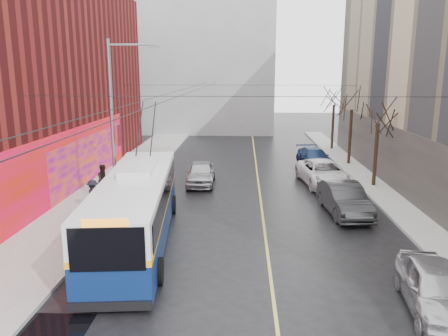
% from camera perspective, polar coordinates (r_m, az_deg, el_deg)
% --- Properties ---
extents(ground, '(140.00, 140.00, 0.00)m').
position_cam_1_polar(ground, '(14.18, 0.39, -18.94)').
color(ground, black).
rests_on(ground, ground).
extents(sidewalk_left, '(4.00, 60.00, 0.15)m').
position_cam_1_polar(sidewalk_left, '(26.56, -16.13, -4.04)').
color(sidewalk_left, gray).
rests_on(sidewalk_left, ground).
extents(sidewalk_right, '(2.00, 60.00, 0.15)m').
position_cam_1_polar(sidewalk_right, '(26.59, 21.28, -4.39)').
color(sidewalk_right, gray).
rests_on(sidewalk_right, ground).
extents(lane_line, '(0.12, 50.00, 0.01)m').
position_cam_1_polar(lane_line, '(27.14, 4.70, -3.39)').
color(lane_line, '#BFB74C').
rests_on(lane_line, ground).
extents(building_far, '(20.50, 12.10, 18.00)m').
position_cam_1_polar(building_far, '(57.47, -3.98, 14.02)').
color(building_far, gray).
rests_on(building_far, ground).
extents(streetlight_pole, '(2.65, 0.60, 9.00)m').
position_cam_1_polar(streetlight_pole, '(23.20, -14.02, 5.79)').
color(streetlight_pole, slate).
rests_on(streetlight_pole, ground).
extents(catenary_wires, '(18.00, 60.00, 0.22)m').
position_cam_1_polar(catenary_wires, '(27.06, -3.83, 9.99)').
color(catenary_wires, black).
extents(tree_near, '(3.20, 3.20, 6.40)m').
position_cam_1_polar(tree_near, '(29.47, 19.59, 7.03)').
color(tree_near, black).
rests_on(tree_near, ground).
extents(tree_mid, '(3.20, 3.20, 6.68)m').
position_cam_1_polar(tree_mid, '(36.19, 16.43, 8.55)').
color(tree_mid, black).
rests_on(tree_mid, ground).
extents(tree_far, '(3.20, 3.20, 6.57)m').
position_cam_1_polar(tree_far, '(43.01, 14.22, 9.06)').
color(tree_far, black).
rests_on(tree_far, ground).
extents(pigeons_flying, '(3.79, 2.16, 2.53)m').
position_cam_1_polar(pigeons_flying, '(21.77, -3.85, 12.62)').
color(pigeons_flying, slate).
extents(trolleybus, '(3.78, 12.39, 5.80)m').
position_cam_1_polar(trolleybus, '(19.44, -11.36, -5.08)').
color(trolleybus, '#0A1D4E').
rests_on(trolleybus, ground).
extents(parked_car_a, '(2.37, 4.76, 1.56)m').
position_cam_1_polar(parked_car_a, '(15.59, 25.94, -13.96)').
color(parked_car_a, '#AAABAF').
rests_on(parked_car_a, ground).
extents(parked_car_b, '(2.15, 5.14, 1.65)m').
position_cam_1_polar(parked_car_b, '(23.92, 15.43, -3.94)').
color(parked_car_b, '#2B2B2E').
rests_on(parked_car_b, ground).
extents(parked_car_c, '(3.38, 6.11, 1.62)m').
position_cam_1_polar(parked_car_c, '(29.74, 12.87, -0.66)').
color(parked_car_c, white).
rests_on(parked_car_c, ground).
extents(parked_car_d, '(2.71, 5.22, 1.45)m').
position_cam_1_polar(parked_car_d, '(35.51, 11.71, 1.36)').
color(parked_car_d, navy).
rests_on(parked_car_d, ground).
extents(following_car, '(1.91, 4.52, 1.53)m').
position_cam_1_polar(following_car, '(29.28, -3.03, -0.65)').
color(following_car, '#ACACB1').
rests_on(following_car, ground).
extents(pedestrian_a, '(0.51, 0.68, 1.72)m').
position_cam_1_polar(pedestrian_a, '(23.59, -15.08, -3.68)').
color(pedestrian_a, black).
rests_on(pedestrian_a, sidewalk_left).
extents(pedestrian_b, '(1.17, 1.15, 1.90)m').
position_cam_1_polar(pedestrian_b, '(26.86, -15.40, -1.56)').
color(pedestrian_b, black).
rests_on(pedestrian_b, sidewalk_left).
extents(pedestrian_c, '(0.96, 1.23, 1.68)m').
position_cam_1_polar(pedestrian_c, '(24.22, -16.73, -3.41)').
color(pedestrian_c, black).
rests_on(pedestrian_c, sidewalk_left).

